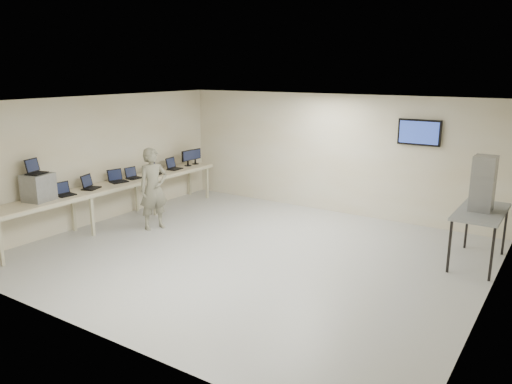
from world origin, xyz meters
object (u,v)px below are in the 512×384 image
Objects in this scene: workbench at (115,187)px; equipment_box at (38,187)px; side_table at (481,214)px; soldier at (153,189)px.

equipment_box is at bearing -92.00° from workbench.
equipment_box is 0.32× the size of side_table.
workbench is at bearing -165.65° from side_table.
equipment_box is 2.25m from soldier.
side_table is (7.19, 1.84, 0.07)m from workbench.
side_table reaches higher than workbench.
equipment_box is (-0.06, -1.80, 0.33)m from workbench.
soldier is at bearing 9.53° from workbench.
equipment_box reaches higher than workbench.
workbench is 1.83m from equipment_box.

